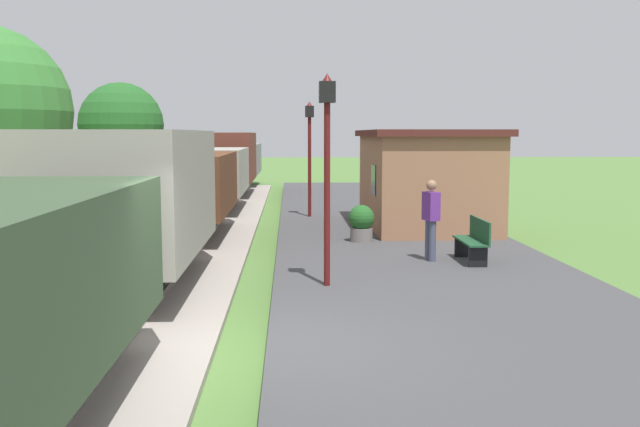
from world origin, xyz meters
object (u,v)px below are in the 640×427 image
station_hut (425,178)px  potted_planter (361,223)px  bench_near_hut (474,239)px  tree_field_distant (121,125)px  freight_train (199,178)px  person_waiting (431,217)px  lamp_post_near (327,141)px  lamp_post_far (310,138)px

station_hut → potted_planter: size_ratio=6.33×
bench_near_hut → tree_field_distant: (-11.10, 16.52, 2.59)m
freight_train → bench_near_hut: freight_train is taller
freight_train → potted_planter: 7.26m
freight_train → potted_planter: freight_train is taller
person_waiting → lamp_post_near: 3.67m
bench_near_hut → station_hut: bearing=89.6°
potted_planter → lamp_post_far: lamp_post_far is taller
station_hut → bench_near_hut: station_hut is taller
freight_train → person_waiting: 10.11m
station_hut → lamp_post_far: lamp_post_far is taller
freight_train → lamp_post_far: (3.56, -0.09, 1.30)m
station_hut → lamp_post_near: bearing=-112.4°
lamp_post_far → bench_near_hut: bearing=-68.9°
potted_planter → bench_near_hut: bearing=-54.5°
potted_planter → tree_field_distant: 16.55m
person_waiting → potted_planter: size_ratio=1.87×
lamp_post_far → potted_planter: bearing=-78.2°
freight_train → lamp_post_near: (3.56, -10.57, 1.30)m
tree_field_distant → station_hut: bearing=-44.2°
lamp_post_far → tree_field_distant: tree_field_distant is taller
person_waiting → potted_planter: 3.01m
station_hut → lamp_post_far: size_ratio=1.57×
station_hut → bench_near_hut: size_ratio=3.87×
tree_field_distant → freight_train: bearing=-61.9°
lamp_post_near → lamp_post_far: (0.00, 10.48, 0.00)m
potted_planter → lamp_post_far: bearing=101.8°
station_hut → tree_field_distant: 15.64m
person_waiting → lamp_post_near: (-2.32, -2.35, 1.62)m
lamp_post_near → tree_field_distant: size_ratio=0.72×
station_hut → bench_near_hut: (-0.04, -5.68, -0.93)m
freight_train → bench_near_hut: size_ratio=26.13×
freight_train → lamp_post_near: 11.23m
freight_train → tree_field_distant: size_ratio=7.64×
potted_planter → person_waiting: bearing=-66.5°
freight_train → tree_field_distant: bearing=118.1°
station_hut → person_waiting: bearing=-99.5°
lamp_post_far → tree_field_distant: size_ratio=0.72×
lamp_post_near → tree_field_distant: bearing=112.9°
freight_train → station_hut: (6.80, -2.71, 0.15)m
person_waiting → tree_field_distant: (-10.22, 16.35, 2.13)m
lamp_post_far → freight_train: bearing=178.6°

